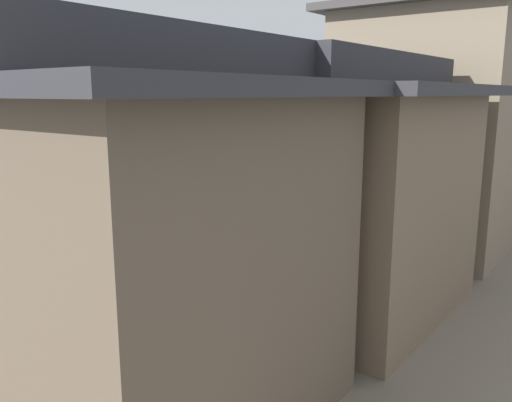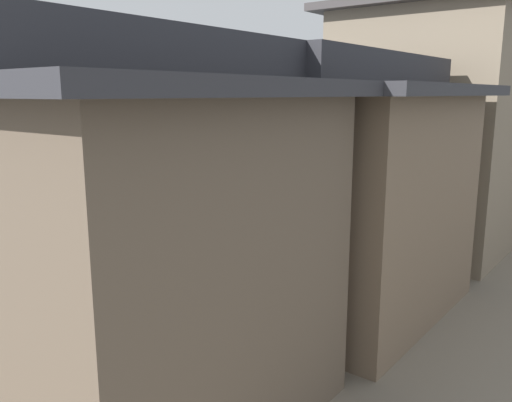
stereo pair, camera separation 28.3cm
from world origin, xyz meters
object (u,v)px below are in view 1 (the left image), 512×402
boat_moored_second (253,201)px  boat_midriver_drifting (409,151)px  house_waterfront_second (336,186)px  boat_moored_nearest (430,157)px  boat_moored_far (213,278)px  boat_upstream_distant (453,174)px  house_waterfront_narrow (485,145)px  boat_midriver_upstream (477,166)px  house_waterfront_tall (430,122)px  boat_moored_third (339,215)px  house_waterfront_nearest (147,235)px

boat_moored_second → boat_midriver_drifting: 31.65m
house_waterfront_second → boat_moored_nearest: bearing=105.5°
boat_moored_far → boat_upstream_distant: size_ratio=1.35×
boat_upstream_distant → house_waterfront_narrow: bearing=-69.1°
boat_midriver_upstream → house_waterfront_narrow: size_ratio=0.53×
boat_upstream_distant → house_waterfront_tall: house_waterfront_tall is taller
boat_moored_far → house_waterfront_tall: house_waterfront_tall is taller
boat_moored_third → house_waterfront_tall: 9.16m
house_waterfront_narrow → house_waterfront_second: bearing=-90.8°
boat_moored_far → boat_moored_nearest: bearing=98.7°
house_waterfront_nearest → boat_midriver_drifting: bearing=106.4°
boat_midriver_upstream → house_waterfront_nearest: house_waterfront_nearest is taller
boat_moored_nearest → boat_moored_second: boat_moored_second is taller
boat_moored_second → house_waterfront_narrow: 12.29m
boat_moored_far → boat_upstream_distant: 27.32m
house_waterfront_tall → house_waterfront_narrow: bearing=88.6°
boat_midriver_drifting → boat_upstream_distant: 17.35m
boat_moored_nearest → boat_moored_third: size_ratio=1.43×
boat_midriver_upstream → house_waterfront_nearest: bearing=-82.6°
boat_moored_second → boat_upstream_distant: (5.95, 16.71, 0.03)m
boat_moored_third → house_waterfront_nearest: house_waterfront_nearest is taller
boat_moored_third → boat_midriver_drifting: 32.74m
boat_moored_second → house_waterfront_tall: bearing=-23.6°
house_waterfront_tall → house_waterfront_narrow: 7.03m
boat_moored_second → boat_midriver_upstream: (5.89, 23.60, -0.08)m
boat_midriver_drifting → house_waterfront_nearest: bearing=-73.6°
boat_moored_nearest → boat_upstream_distant: bearing=-62.9°
boat_midriver_upstream → house_waterfront_narrow: house_waterfront_narrow is taller
boat_midriver_drifting → house_waterfront_tall: house_waterfront_tall is taller
boat_moored_third → boat_midriver_upstream: boat_moored_third is taller
boat_moored_far → boat_midriver_drifting: bearing=102.9°
boat_moored_far → house_waterfront_narrow: (5.12, 12.54, 3.73)m
boat_moored_second → house_waterfront_second: 16.58m
boat_midriver_drifting → house_waterfront_tall: bearing=-68.2°
boat_midriver_upstream → boat_midriver_drifting: bearing=138.8°
boat_moored_second → house_waterfront_nearest: bearing=-57.2°
house_waterfront_narrow → boat_moored_far: bearing=-112.2°
boat_moored_second → house_waterfront_tall: size_ratio=0.55×
boat_moored_nearest → boat_midriver_upstream: (5.17, -3.35, -0.00)m
boat_midriver_drifting → boat_moored_second: bearing=-84.3°
boat_moored_nearest → house_waterfront_nearest: house_waterfront_nearest is taller
boat_upstream_distant → house_waterfront_nearest: house_waterfront_nearest is taller
boat_moored_third → boat_midriver_drifting: (-8.61, 31.59, -0.04)m
house_waterfront_nearest → boat_moored_far: bearing=124.8°
boat_moored_far → boat_midriver_drifting: size_ratio=0.98×
boat_moored_nearest → boat_upstream_distant: (5.23, -10.24, 0.11)m
boat_upstream_distant → house_waterfront_tall: size_ratio=0.41×
boat_moored_second → house_waterfront_narrow: bearing=9.5°
boat_moored_nearest → boat_midriver_drifting: boat_midriver_drifting is taller
boat_midriver_drifting → boat_upstream_distant: size_ratio=1.38×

